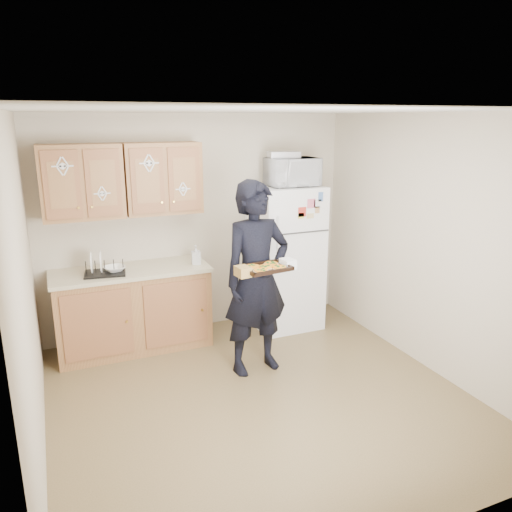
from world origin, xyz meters
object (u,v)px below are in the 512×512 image
(refrigerator, at_px, (285,257))
(baking_tray, at_px, (266,269))
(microwave, at_px, (292,172))
(person, at_px, (257,279))
(dish_rack, at_px, (105,267))

(refrigerator, distance_m, baking_tray, 1.48)
(baking_tray, bearing_deg, microwave, 47.02)
(person, height_order, dish_rack, person)
(refrigerator, xyz_separation_m, microwave, (0.05, -0.05, 1.01))
(microwave, height_order, dish_rack, microwave)
(refrigerator, relative_size, microwave, 3.00)
(person, xyz_separation_m, dish_rack, (-1.31, 0.89, 0.03))
(refrigerator, height_order, dish_rack, refrigerator)
(microwave, bearing_deg, baking_tray, -124.63)
(baking_tray, height_order, dish_rack, baking_tray)
(baking_tray, bearing_deg, person, 75.87)
(person, height_order, baking_tray, person)
(baking_tray, xyz_separation_m, microwave, (0.84, 1.16, 0.72))
(person, distance_m, microwave, 1.49)
(refrigerator, distance_m, person, 1.19)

